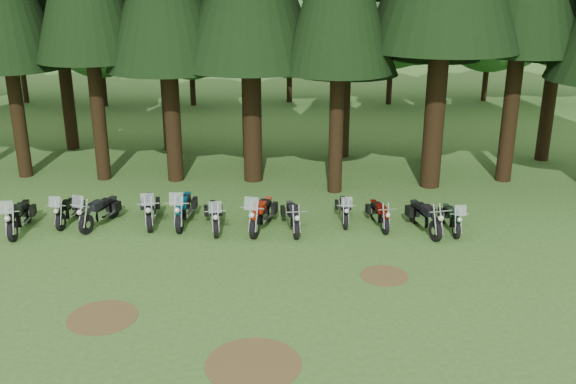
# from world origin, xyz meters

# --- Properties ---
(ground) EXTENTS (120.00, 120.00, 0.00)m
(ground) POSITION_xyz_m (0.00, 0.00, 0.00)
(ground) COLOR #2F591F
(ground) RESTS_ON ground
(decid_1) EXTENTS (7.91, 7.69, 9.88)m
(decid_1) POSITION_xyz_m (-15.99, 25.76, 5.83)
(decid_1) COLOR black
(decid_1) RESTS_ON ground
(decid_2) EXTENTS (6.72, 6.53, 8.40)m
(decid_2) POSITION_xyz_m (-10.43, 24.78, 4.95)
(decid_2) COLOR black
(decid_2) RESTS_ON ground
(decid_3) EXTENTS (6.12, 5.95, 7.65)m
(decid_3) POSITION_xyz_m (-4.71, 25.13, 4.51)
(decid_3) COLOR black
(decid_3) RESTS_ON ground
(decid_4) EXTENTS (5.93, 5.76, 7.41)m
(decid_4) POSITION_xyz_m (1.58, 26.32, 4.37)
(decid_4) COLOR black
(decid_4) RESTS_ON ground
(decid_5) EXTENTS (8.45, 8.21, 10.56)m
(decid_5) POSITION_xyz_m (8.29, 25.71, 6.23)
(decid_5) COLOR black
(decid_5) RESTS_ON ground
(decid_6) EXTENTS (7.06, 6.86, 8.82)m
(decid_6) POSITION_xyz_m (14.85, 27.01, 5.20)
(decid_6) COLOR black
(decid_6) RESTS_ON ground
(decid_7) EXTENTS (8.44, 8.20, 10.55)m
(decid_7) POSITION_xyz_m (19.46, 26.83, 6.22)
(decid_7) COLOR black
(decid_7) RESTS_ON ground
(dirt_patch_0) EXTENTS (1.80, 1.80, 0.01)m
(dirt_patch_0) POSITION_xyz_m (-3.00, -2.00, 0.01)
(dirt_patch_0) COLOR #4C3D1E
(dirt_patch_0) RESTS_ON ground
(dirt_patch_1) EXTENTS (1.40, 1.40, 0.01)m
(dirt_patch_1) POSITION_xyz_m (4.50, 0.50, 0.01)
(dirt_patch_1) COLOR #4C3D1E
(dirt_patch_1) RESTS_ON ground
(dirt_patch_2) EXTENTS (2.20, 2.20, 0.01)m
(dirt_patch_2) POSITION_xyz_m (1.00, -4.00, 0.01)
(dirt_patch_2) COLOR #4C3D1E
(dirt_patch_2) RESTS_ON ground
(motorcycle_0) EXTENTS (0.60, 2.40, 1.50)m
(motorcycle_0) POSITION_xyz_m (-7.43, 3.61, 0.50)
(motorcycle_0) COLOR black
(motorcycle_0) RESTS_ON ground
(motorcycle_1) EXTENTS (0.41, 2.10, 1.32)m
(motorcycle_1) POSITION_xyz_m (-6.06, 4.46, 0.44)
(motorcycle_1) COLOR black
(motorcycle_1) RESTS_ON ground
(motorcycle_2) EXTENTS (0.97, 2.28, 1.45)m
(motorcycle_2) POSITION_xyz_m (-4.89, 4.22, 0.49)
(motorcycle_2) COLOR black
(motorcycle_2) RESTS_ON ground
(motorcycle_3) EXTENTS (0.74, 2.36, 1.48)m
(motorcycle_3) POSITION_xyz_m (-3.19, 4.45, 0.50)
(motorcycle_3) COLOR black
(motorcycle_3) RESTS_ON ground
(motorcycle_4) EXTENTS (0.46, 2.45, 1.55)m
(motorcycle_4) POSITION_xyz_m (-2.01, 4.43, 0.52)
(motorcycle_4) COLOR black
(motorcycle_4) RESTS_ON ground
(motorcycle_5) EXTENTS (0.66, 2.18, 1.37)m
(motorcycle_5) POSITION_xyz_m (-0.88, 3.95, 0.46)
(motorcycle_5) COLOR black
(motorcycle_5) RESTS_ON ground
(motorcycle_6) EXTENTS (0.82, 2.47, 1.55)m
(motorcycle_6) POSITION_xyz_m (0.72, 4.00, 0.52)
(motorcycle_6) COLOR black
(motorcycle_6) RESTS_ON ground
(motorcycle_7) EXTENTS (0.47, 2.17, 0.88)m
(motorcycle_7) POSITION_xyz_m (1.80, 3.93, 0.45)
(motorcycle_7) COLOR black
(motorcycle_7) RESTS_ON ground
(motorcycle_8) EXTENTS (0.37, 1.98, 1.25)m
(motorcycle_8) POSITION_xyz_m (3.60, 4.73, 0.42)
(motorcycle_8) COLOR black
(motorcycle_8) RESTS_ON ground
(motorcycle_9) EXTENTS (0.47, 1.99, 0.82)m
(motorcycle_9) POSITION_xyz_m (4.78, 4.34, 0.42)
(motorcycle_9) COLOR black
(motorcycle_9) RESTS_ON ground
(motorcycle_10) EXTENTS (0.75, 2.31, 0.96)m
(motorcycle_10) POSITION_xyz_m (6.26, 3.89, 0.49)
(motorcycle_10) COLOR black
(motorcycle_10) RESTS_ON ground
(motorcycle_11) EXTENTS (0.38, 2.01, 1.27)m
(motorcycle_11) POSITION_xyz_m (7.18, 3.98, 0.42)
(motorcycle_11) COLOR black
(motorcycle_11) RESTS_ON ground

